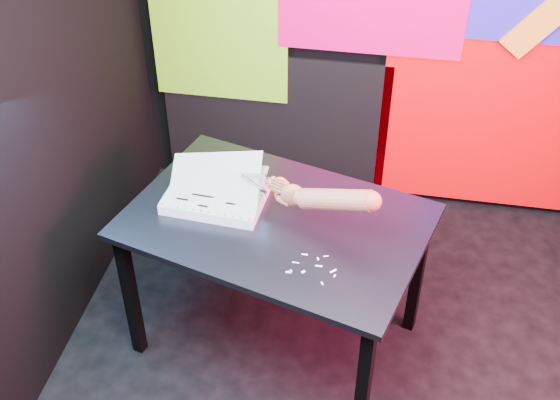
# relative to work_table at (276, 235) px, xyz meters

# --- Properties ---
(room) EXTENTS (3.01, 3.01, 2.71)m
(room) POSITION_rel_work_table_xyz_m (0.52, -0.28, 0.69)
(room) COLOR black
(room) RESTS_ON ground
(backdrop) EXTENTS (2.88, 0.05, 2.08)m
(backdrop) POSITION_rel_work_table_xyz_m (0.58, 1.19, 0.29)
(backdrop) COLOR #EC0008
(backdrop) RESTS_ON ground
(work_table) EXTENTS (1.40, 1.12, 0.75)m
(work_table) POSITION_rel_work_table_xyz_m (0.00, 0.00, 0.00)
(work_table) COLOR black
(work_table) RESTS_ON ground
(printout_stack) EXTENTS (0.44, 0.33, 0.22)m
(printout_stack) POSITION_rel_work_table_xyz_m (-0.28, 0.07, 0.12)
(printout_stack) COLOR silver
(printout_stack) RESTS_ON work_table
(scissors) EXTENTS (0.22, 0.10, 0.14)m
(scissors) POSITION_rel_work_table_xyz_m (0.01, 0.03, 0.22)
(scissors) COLOR #A4A7B5
(scissors) RESTS_ON printout_stack
(hand_forearm) EXTENTS (0.45, 0.22, 0.21)m
(hand_forearm) POSITION_rel_work_table_xyz_m (0.22, -0.06, 0.28)
(hand_forearm) COLOR #984832
(hand_forearm) RESTS_ON work_table
(paper_clippings) EXTENTS (0.19, 0.16, 0.00)m
(paper_clippings) POSITION_rel_work_table_xyz_m (0.19, -0.26, 0.09)
(paper_clippings) COLOR white
(paper_clippings) RESTS_ON work_table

